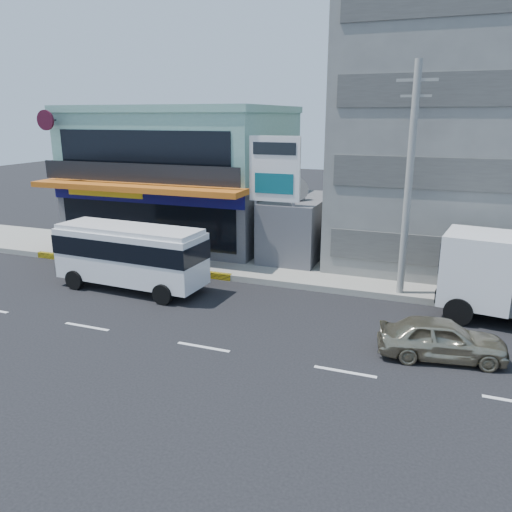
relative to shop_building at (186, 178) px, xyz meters
The scene contains 11 objects.
ground 16.57m from the shop_building, 60.16° to the right, with size 120.00×120.00×0.00m, color black.
sidewalk 14.27m from the shop_building, 18.88° to the right, with size 70.00×5.00×0.30m, color gray.
shop_building is the anchor object (origin of this frame).
concrete_building 18.28m from the shop_building, ahead, with size 16.00×12.00×14.00m, color gray.
gap_structure 8.53m from the shop_building, 13.67° to the right, with size 3.00×6.00×3.50m, color #4C4C51.
satellite_dish 8.54m from the shop_building, 20.21° to the right, with size 1.50×1.50×0.15m, color slate.
billboard 8.92m from the shop_building, 32.32° to the right, with size 2.60×0.18×6.90m.
utility_pole_near 15.50m from the shop_building, 25.06° to the right, with size 1.60×0.30×10.00m.
minibus 10.08m from the shop_building, 77.37° to the right, with size 7.26×2.82×2.99m.
sedan 20.02m from the shop_building, 36.89° to the right, with size 1.66×4.13×1.41m, color tan.
motorcycle_rider 8.67m from the shop_building, 64.84° to the right, with size 2.03×1.12×2.47m.
Camera 1 is at (7.36, -14.32, 7.86)m, focal length 35.00 mm.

